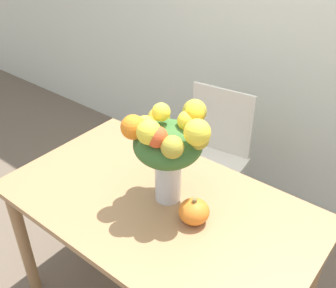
# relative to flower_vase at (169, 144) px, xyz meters

# --- Properties ---
(wall_back) EXTENTS (8.00, 0.06, 2.70)m
(wall_back) POSITION_rel_flower_vase_xyz_m (-0.02, 1.29, 0.33)
(wall_back) COLOR silver
(wall_back) RESTS_ON ground_plane
(dining_table) EXTENTS (1.37, 0.80, 0.74)m
(dining_table) POSITION_rel_flower_vase_xyz_m (-0.02, -0.05, -0.38)
(dining_table) COLOR #9E754C
(dining_table) RESTS_ON ground_plane
(flower_vase) EXTENTS (0.35, 0.38, 0.45)m
(flower_vase) POSITION_rel_flower_vase_xyz_m (0.00, 0.00, 0.00)
(flower_vase) COLOR silver
(flower_vase) RESTS_ON dining_table
(pumpkin) EXTENTS (0.13, 0.13, 0.12)m
(pumpkin) POSITION_rel_flower_vase_xyz_m (0.17, -0.05, -0.23)
(pumpkin) COLOR orange
(pumpkin) RESTS_ON dining_table
(dining_chair_near_window) EXTENTS (0.47, 0.47, 0.90)m
(dining_chair_near_window) POSITION_rel_flower_vase_xyz_m (-0.22, 0.68, -0.55)
(dining_chair_near_window) COLOR silver
(dining_chair_near_window) RESTS_ON ground_plane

